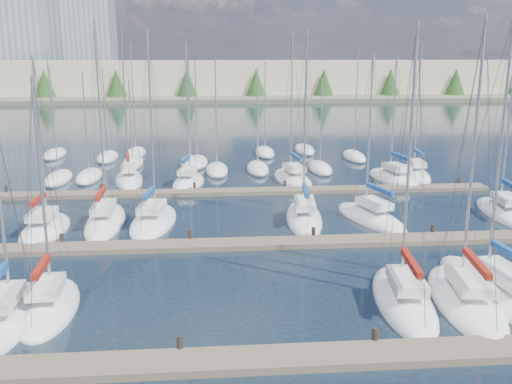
{
  "coord_description": "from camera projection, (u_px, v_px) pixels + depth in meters",
  "views": [
    {
      "loc": [
        -2.69,
        -18.04,
        11.83
      ],
      "look_at": [
        0.0,
        14.0,
        4.0
      ],
      "focal_mm": 40.0,
      "sensor_mm": 36.0,
      "label": 1
    }
  ],
  "objects": [
    {
      "name": "sailboat_i",
      "position": [
        105.0,
        221.0,
        40.64
      ],
      "size": [
        2.9,
        9.27,
        14.88
      ],
      "rotation": [
        0.0,
        0.0,
        0.03
      ],
      "color": "white",
      "rests_on": "ground"
    },
    {
      "name": "sailboat_f",
      "position": [
        496.0,
        291.0,
        28.67
      ],
      "size": [
        3.76,
        10.54,
        14.48
      ],
      "rotation": [
        0.0,
        0.0,
        0.09
      ],
      "color": "white",
      "rests_on": "ground"
    },
    {
      "name": "sailboat_k",
      "position": [
        304.0,
        217.0,
        41.64
      ],
      "size": [
        3.59,
        9.71,
        14.26
      ],
      "rotation": [
        0.0,
        0.0,
        -0.11
      ],
      "color": "white",
      "rests_on": "ground"
    },
    {
      "name": "sailboat_c",
      "position": [
        50.0,
        307.0,
        26.87
      ],
      "size": [
        2.88,
        6.92,
        11.63
      ],
      "rotation": [
        0.0,
        0.0,
        0.05
      ],
      "color": "white",
      "rests_on": "ground"
    },
    {
      "name": "sailboat_q",
      "position": [
        394.0,
        178.0,
        54.64
      ],
      "size": [
        4.33,
        8.97,
        12.43
      ],
      "rotation": [
        0.0,
        0.0,
        0.15
      ],
      "color": "white",
      "rests_on": "ground"
    },
    {
      "name": "sailboat_m",
      "position": [
        503.0,
        213.0,
        42.85
      ],
      "size": [
        3.52,
        8.83,
        12.03
      ],
      "rotation": [
        0.0,
        0.0,
        -0.1
      ],
      "color": "white",
      "rests_on": "ground"
    },
    {
      "name": "sailboat_n",
      "position": [
        129.0,
        179.0,
        54.24
      ],
      "size": [
        3.68,
        8.72,
        15.14
      ],
      "rotation": [
        0.0,
        0.0,
        0.14
      ],
      "color": "white",
      "rests_on": "ground"
    },
    {
      "name": "sailboat_l",
      "position": [
        371.0,
        218.0,
        41.59
      ],
      "size": [
        4.91,
        8.73,
        12.62
      ],
      "rotation": [
        0.0,
        0.0,
        0.28
      ],
      "color": "white",
      "rests_on": "ground"
    },
    {
      "name": "sailboat_p",
      "position": [
        293.0,
        179.0,
        54.42
      ],
      "size": [
        3.91,
        8.94,
        14.56
      ],
      "rotation": [
        0.0,
        0.0,
        0.12
      ],
      "color": "white",
      "rests_on": "ground"
    },
    {
      "name": "distant_boats",
      "position": [
        194.0,
        162.0,
        62.43
      ],
      "size": [
        36.93,
        20.75,
        13.3
      ],
      "color": "#9EA0A5",
      "rests_on": "ground"
    },
    {
      "name": "dock_near",
      "position": [
        281.0,
        359.0,
        22.39
      ],
      "size": [
        44.0,
        1.93,
        1.1
      ],
      "color": "#6B5E4C",
      "rests_on": "ground"
    },
    {
      "name": "sailboat_b",
      "position": [
        7.0,
        318.0,
        25.79
      ],
      "size": [
        2.7,
        8.11,
        11.26
      ],
      "rotation": [
        0.0,
        0.0,
        0.03
      ],
      "color": "white",
      "rests_on": "ground"
    },
    {
      "name": "sailboat_h",
      "position": [
        45.0,
        230.0,
        38.75
      ],
      "size": [
        2.94,
        7.43,
        12.56
      ],
      "rotation": [
        0.0,
        0.0,
        -0.02
      ],
      "color": "white",
      "rests_on": "ground"
    },
    {
      "name": "sailboat_o",
      "position": [
        188.0,
        182.0,
        52.9
      ],
      "size": [
        3.78,
        7.55,
        13.64
      ],
      "rotation": [
        0.0,
        0.0,
        -0.17
      ],
      "color": "white",
      "rests_on": "ground"
    },
    {
      "name": "shoreline",
      "position": [
        170.0,
        69.0,
        162.65
      ],
      "size": [
        400.0,
        60.0,
        38.0
      ],
      "color": "#666B51",
      "rests_on": "ground"
    },
    {
      "name": "dock_mid",
      "position": [
        253.0,
        244.0,
        35.95
      ],
      "size": [
        44.0,
        1.93,
        1.1
      ],
      "color": "#6B5E4C",
      "rests_on": "ground"
    },
    {
      "name": "sailboat_e",
      "position": [
        465.0,
        300.0,
        27.66
      ],
      "size": [
        4.23,
        9.4,
        14.28
      ],
      "rotation": [
        0.0,
        0.0,
        -0.15
      ],
      "color": "white",
      "rests_on": "ground"
    },
    {
      "name": "sailboat_j",
      "position": [
        154.0,
        221.0,
        40.68
      ],
      "size": [
        3.82,
        8.73,
        14.16
      ],
      "rotation": [
        0.0,
        0.0,
        -0.1
      ],
      "color": "white",
      "rests_on": "ground"
    },
    {
      "name": "dock_far",
      "position": [
        241.0,
        192.0,
        49.5
      ],
      "size": [
        44.0,
        1.93,
        1.1
      ],
      "color": "#6B5E4C",
      "rests_on": "ground"
    },
    {
      "name": "ground",
      "position": [
        228.0,
        142.0,
        78.57
      ],
      "size": [
        400.0,
        400.0,
        0.0
      ],
      "primitive_type": "plane",
      "color": "#192532",
      "rests_on": "ground"
    },
    {
      "name": "sailboat_d",
      "position": [
        403.0,
        300.0,
        27.66
      ],
      "size": [
        3.7,
        8.82,
        13.95
      ],
      "rotation": [
        0.0,
        0.0,
        -0.12
      ],
      "color": "white",
      "rests_on": "ground"
    },
    {
      "name": "sailboat_r",
      "position": [
        415.0,
        174.0,
        56.68
      ],
      "size": [
        3.34,
        8.41,
        13.44
      ],
      "rotation": [
        0.0,
        0.0,
        -0.12
      ],
      "color": "white",
      "rests_on": "ground"
    }
  ]
}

